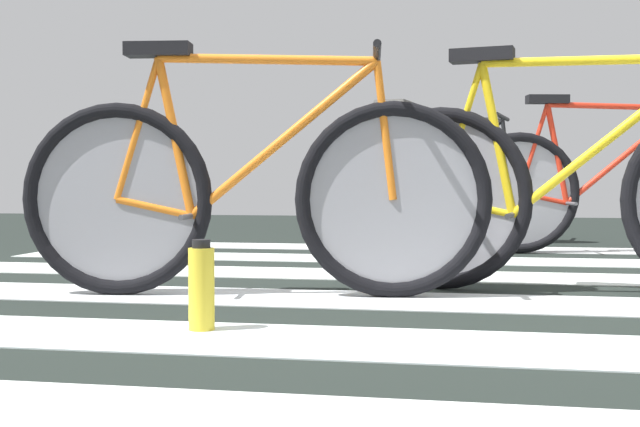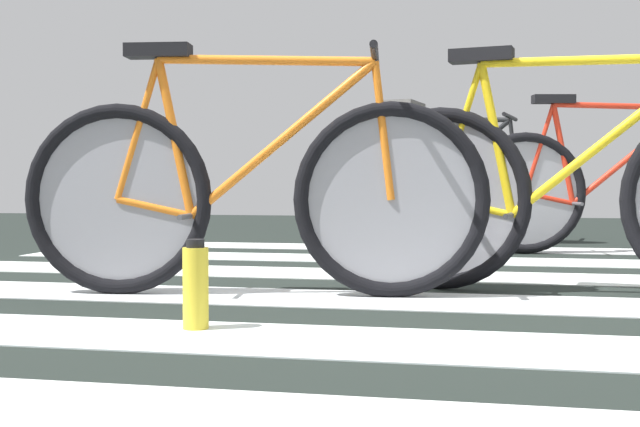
{
  "view_description": "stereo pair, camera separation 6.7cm",
  "coord_description": "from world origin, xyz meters",
  "px_view_note": "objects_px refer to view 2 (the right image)",
  "views": [
    {
      "loc": [
        0.0,
        -2.94,
        0.44
      ],
      "look_at": [
        -0.56,
        0.2,
        0.32
      ],
      "focal_mm": 45.26,
      "sensor_mm": 36.0,
      "label": 1
    },
    {
      "loc": [
        0.07,
        -2.94,
        0.44
      ],
      "look_at": [
        -0.56,
        0.2,
        0.32
      ],
      "focal_mm": 45.26,
      "sensor_mm": 36.0,
      "label": 2
    }
  ],
  "objects_px": {
    "bicycle_2_of_4": "(574,192)",
    "bicycle_3_of_4": "(611,188)",
    "bicycle_1_of_4": "(251,192)",
    "cyclist_4_of_4": "(404,151)",
    "bicycle_4_of_4": "(446,187)",
    "water_bottle": "(196,287)"
  },
  "relations": [
    {
      "from": "bicycle_2_of_4",
      "to": "bicycle_3_of_4",
      "type": "bearing_deg",
      "value": 87.09
    },
    {
      "from": "bicycle_1_of_4",
      "to": "cyclist_4_of_4",
      "type": "height_order",
      "value": "cyclist_4_of_4"
    },
    {
      "from": "bicycle_4_of_4",
      "to": "bicycle_3_of_4",
      "type": "bearing_deg",
      "value": -30.96
    },
    {
      "from": "bicycle_1_of_4",
      "to": "water_bottle",
      "type": "height_order",
      "value": "bicycle_1_of_4"
    },
    {
      "from": "bicycle_2_of_4",
      "to": "bicycle_1_of_4",
      "type": "bearing_deg",
      "value": -158.54
    },
    {
      "from": "cyclist_4_of_4",
      "to": "bicycle_3_of_4",
      "type": "bearing_deg",
      "value": -25.29
    },
    {
      "from": "bicycle_1_of_4",
      "to": "cyclist_4_of_4",
      "type": "bearing_deg",
      "value": 78.46
    },
    {
      "from": "bicycle_1_of_4",
      "to": "bicycle_4_of_4",
      "type": "distance_m",
      "value": 3.07
    },
    {
      "from": "bicycle_1_of_4",
      "to": "bicycle_3_of_4",
      "type": "relative_size",
      "value": 1.01
    },
    {
      "from": "cyclist_4_of_4",
      "to": "water_bottle",
      "type": "relative_size",
      "value": 3.88
    },
    {
      "from": "bicycle_1_of_4",
      "to": "bicycle_2_of_4",
      "type": "bearing_deg",
      "value": 5.51
    },
    {
      "from": "bicycle_3_of_4",
      "to": "water_bottle",
      "type": "relative_size",
      "value": 6.59
    },
    {
      "from": "bicycle_3_of_4",
      "to": "bicycle_4_of_4",
      "type": "xyz_separation_m",
      "value": [
        -1.0,
        0.9,
        0.0
      ]
    },
    {
      "from": "bicycle_2_of_4",
      "to": "water_bottle",
      "type": "xyz_separation_m",
      "value": [
        -1.13,
        -0.94,
        -0.26
      ]
    },
    {
      "from": "bicycle_1_of_4",
      "to": "bicycle_3_of_4",
      "type": "bearing_deg",
      "value": 46.81
    },
    {
      "from": "bicycle_3_of_4",
      "to": "bicycle_4_of_4",
      "type": "distance_m",
      "value": 1.34
    },
    {
      "from": "bicycle_1_of_4",
      "to": "bicycle_2_of_4",
      "type": "xyz_separation_m",
      "value": [
        1.17,
        0.25,
        0.0
      ]
    },
    {
      "from": "cyclist_4_of_4",
      "to": "water_bottle",
      "type": "distance_m",
      "value": 3.81
    },
    {
      "from": "bicycle_2_of_4",
      "to": "cyclist_4_of_4",
      "type": "distance_m",
      "value": 2.98
    },
    {
      "from": "bicycle_3_of_4",
      "to": "water_bottle",
      "type": "xyz_separation_m",
      "value": [
        -1.55,
        -2.81,
        -0.26
      ]
    },
    {
      "from": "bicycle_3_of_4",
      "to": "bicycle_2_of_4",
      "type": "bearing_deg",
      "value": -113.77
    },
    {
      "from": "bicycle_4_of_4",
      "to": "water_bottle",
      "type": "xyz_separation_m",
      "value": [
        -0.55,
        -3.7,
        -0.26
      ]
    }
  ]
}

